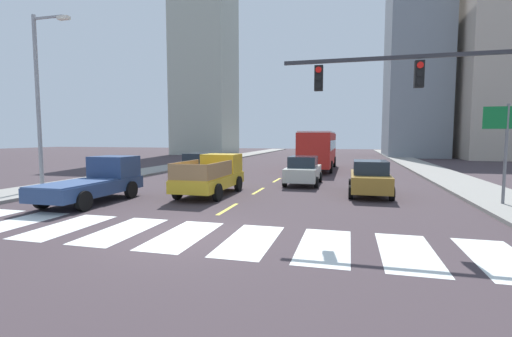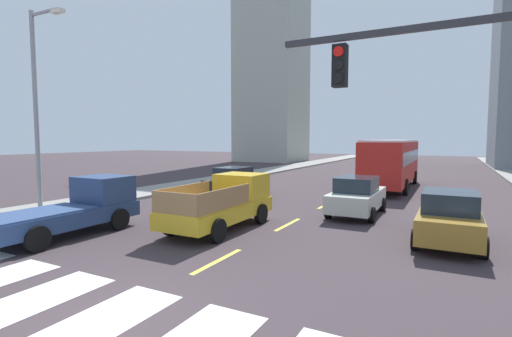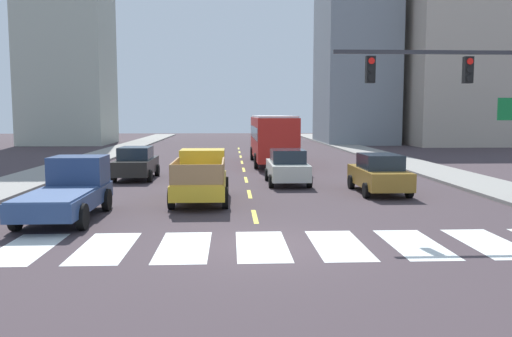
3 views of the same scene
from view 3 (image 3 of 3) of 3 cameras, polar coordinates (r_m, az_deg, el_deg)
name	(u,v)px [view 3 (image 3 of 3)]	position (r m, az deg, el deg)	size (l,w,h in m)	color
ground_plane	(262,246)	(14.07, 0.63, -8.34)	(160.00, 160.00, 0.00)	#3C3136
sidewalk_right	(428,169)	(34.02, 18.10, -0.08)	(3.24, 110.00, 0.15)	gray
sidewalk_left	(53,171)	(33.48, -21.01, -0.27)	(3.24, 110.00, 0.15)	gray
crosswalk_stripe_1	(25,249)	(15.01, -23.63, -7.91)	(1.34, 3.32, 0.01)	silver
crosswalk_stripe_2	(105,248)	(14.42, -15.95, -8.20)	(1.34, 3.32, 0.01)	silver
crosswalk_stripe_3	(184,247)	(14.10, -7.77, -8.35)	(1.34, 3.32, 0.01)	silver
crosswalk_stripe_4	(262,246)	(14.07, 0.63, -8.32)	(1.34, 3.32, 0.01)	silver
crosswalk_stripe_5	(338,245)	(14.33, 8.88, -8.13)	(1.34, 3.32, 0.01)	silver
crosswalk_stripe_6	(414,244)	(14.87, 16.67, -7.79)	(1.34, 3.32, 0.01)	silver
crosswalk_stripe_7	(489,243)	(15.66, 23.79, -7.36)	(1.34, 3.32, 0.01)	silver
lane_dash_0	(255,216)	(17.97, -0.13, -5.18)	(0.16, 2.40, 0.01)	yellow
lane_dash_1	(249,194)	(22.89, -0.71, -2.77)	(0.16, 2.40, 0.01)	yellow
lane_dash_2	(246,180)	(27.84, -1.08, -1.21)	(0.16, 2.40, 0.01)	yellow
lane_dash_3	(244,170)	(32.80, -1.34, -0.12)	(0.16, 2.40, 0.01)	yellow
lane_dash_4	(242,162)	(37.78, -1.53, 0.68)	(0.16, 2.40, 0.01)	yellow
lane_dash_5	(241,157)	(42.76, -1.68, 1.29)	(0.16, 2.40, 0.01)	yellow
lane_dash_6	(239,152)	(47.74, -1.79, 1.78)	(0.16, 2.40, 0.01)	yellow
lane_dash_7	(239,148)	(52.73, -1.89, 2.18)	(0.16, 2.40, 0.01)	yellow
pickup_stakebed	(201,177)	(21.32, -5.94, -0.91)	(2.18, 5.20, 1.96)	gold
pickup_dark	(69,190)	(18.81, -19.48, -2.19)	(2.18, 5.20, 1.96)	navy
city_bus	(272,136)	(36.22, 1.75, 3.54)	(2.72, 10.80, 3.32)	#B41F1A
sedan_near_left	(287,167)	(26.10, 3.40, 0.19)	(2.02, 4.40, 1.72)	silver
sedan_far	(379,174)	(23.67, 13.13, -0.54)	(2.02, 4.40, 1.72)	olive
sedan_near_right	(136,163)	(28.72, -12.79, 0.58)	(2.02, 4.40, 1.72)	black
traffic_signal_gantry	(499,92)	(18.77, 24.73, 7.50)	(7.94, 0.27, 6.00)	#2D2D33
block_mid_left	(355,35)	(64.35, 10.65, 13.99)	(7.93, 11.55, 25.17)	gray
block_mid_right	(463,20)	(63.42, 21.40, 14.67)	(11.47, 9.41, 27.04)	#B7A896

